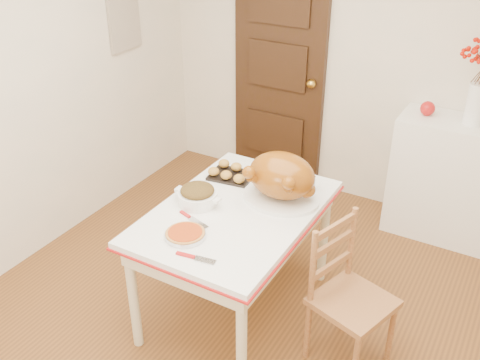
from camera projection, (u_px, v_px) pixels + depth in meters
The scene contains 17 objects.
floor at pixel (235, 330), 3.50m from camera, with size 3.50×4.00×0.00m, color #573419.
wall_back at pixel (360, 58), 4.41m from camera, with size 3.50×0.00×2.50m, color beige.
wall_left at pixel (7, 97), 3.65m from camera, with size 0.00×4.00×2.50m, color beige.
door_back at pixel (279, 72), 4.79m from camera, with size 0.85×0.06×2.06m, color black.
photo_board at pixel (124, 22), 4.43m from camera, with size 0.03×0.35×0.45m, color beige.
sideboard at pixel (457, 182), 4.21m from camera, with size 0.97×0.43×0.97m, color white.
kitchen_table at pixel (236, 261), 3.49m from camera, with size 0.89×1.30×0.78m, color white, non-canonical shape.
chair_oak at pixel (353, 299), 3.09m from camera, with size 0.40×0.40×0.91m, color #9D7142, non-canonical shape.
apple at pixel (428, 108), 4.08m from camera, with size 0.11×0.11×0.11m, color #B01414.
turkey_platter at pixel (281, 178), 3.33m from camera, with size 0.49×0.39×0.31m, color #844307, non-canonical shape.
pumpkin_pie at pixel (185, 234), 3.04m from camera, with size 0.23×0.23×0.05m, color #A4360E.
stuffing_dish at pixel (198, 195), 3.34m from camera, with size 0.31×0.24×0.12m, color brown, non-canonical shape.
rolls_tray at pixel (231, 172), 3.64m from camera, with size 0.28×0.22×0.07m, color #A16A22, non-canonical shape.
pie_server at pixel (196, 258), 2.88m from camera, with size 0.23×0.06×0.01m, color silver, non-canonical shape.
carving_knife at pixel (193, 219), 3.20m from camera, with size 0.24×0.06×0.01m, color silver, non-canonical shape.
drinking_glass at pixel (284, 170), 3.62m from camera, with size 0.07×0.07×0.11m, color white.
shaker_pair at pixel (308, 182), 3.51m from camera, with size 0.09×0.04×0.09m, color white, non-canonical shape.
Camera 1 is at (1.32, -2.23, 2.55)m, focal length 41.14 mm.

